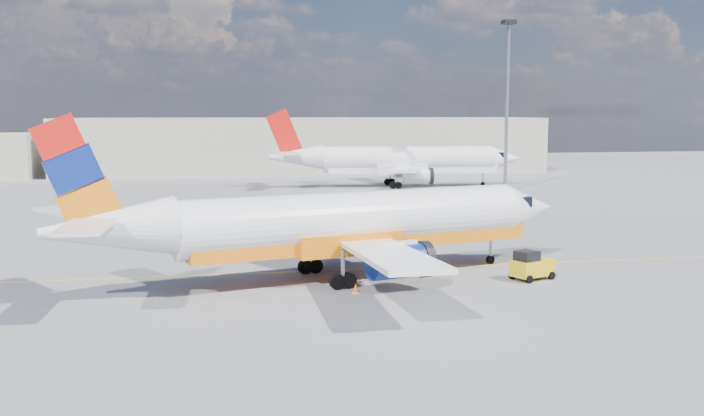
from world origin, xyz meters
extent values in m
plane|color=#59595E|center=(0.00, 0.00, 0.00)|extent=(240.00, 240.00, 0.00)
cube|color=yellow|center=(0.00, 3.00, 0.01)|extent=(70.00, 0.15, 0.01)
cube|color=#BCB5A2|center=(5.00, 75.00, 4.00)|extent=(70.00, 14.00, 8.00)
cylinder|color=white|center=(-1.15, 0.89, 3.19)|extent=(19.57, 8.14, 3.01)
cone|color=white|center=(9.94, 3.98, 3.19)|extent=(4.22, 3.85, 3.01)
cone|color=white|center=(-13.51, -2.57, 3.50)|extent=(6.74, 4.42, 2.86)
cube|color=black|center=(8.74, 3.65, 3.67)|extent=(2.00, 2.37, 0.62)
cube|color=orange|center=(-0.72, 1.00, 2.17)|extent=(19.43, 7.63, 1.06)
cube|color=white|center=(-4.10, 6.50, 2.39)|extent=(7.71, 10.64, 0.71)
cube|color=white|center=(-0.76, -5.44, 2.39)|extent=(3.13, 10.70, 0.71)
cylinder|color=navy|center=(-1.79, 4.84, 1.55)|extent=(3.52, 2.48, 1.68)
cylinder|color=navy|center=(0.35, -2.83, 1.55)|extent=(3.52, 2.48, 1.68)
cylinder|color=black|center=(-0.43, 5.22, 1.55)|extent=(0.93, 1.91, 1.86)
cylinder|color=black|center=(1.71, -2.45, 1.55)|extent=(0.93, 1.91, 1.86)
cube|color=orange|center=(-14.79, -2.93, 6.20)|extent=(4.07, 1.37, 5.53)
cube|color=white|center=(-15.56, -0.20, 4.07)|extent=(4.07, 4.77, 0.16)
cube|color=white|center=(-14.03, -5.66, 4.07)|extent=(2.13, 4.50, 0.16)
cylinder|color=#919299|center=(7.38, 3.27, 1.11)|extent=(0.20, 0.20, 1.86)
cylinder|color=black|center=(7.38, 3.27, 0.25)|extent=(0.53, 0.34, 0.50)
cylinder|color=black|center=(-3.43, 2.46, 0.40)|extent=(0.86, 0.54, 0.80)
cylinder|color=black|center=(-2.28, -1.64, 0.40)|extent=(0.86, 0.54, 0.80)
cylinder|color=white|center=(14.45, 50.46, 3.30)|extent=(20.33, 4.71, 3.11)
cone|color=white|center=(26.31, 49.51, 3.30)|extent=(3.90, 3.40, 3.11)
cone|color=white|center=(1.21, 51.52, 3.62)|extent=(6.63, 3.46, 2.96)
cube|color=black|center=(25.03, 49.61, 3.80)|extent=(1.72, 2.22, 0.64)
cube|color=white|center=(14.90, 50.42, 2.24)|extent=(20.29, 4.16, 1.10)
cube|color=white|center=(13.59, 56.96, 2.47)|extent=(4.69, 11.32, 0.74)
cube|color=white|center=(12.57, 44.18, 2.47)|extent=(6.28, 11.35, 0.74)
cylinder|color=white|center=(15.23, 54.53, 1.60)|extent=(3.42, 2.00, 1.74)
cylinder|color=white|center=(14.57, 46.31, 1.60)|extent=(3.42, 2.00, 1.74)
cylinder|color=black|center=(16.69, 54.41, 1.60)|extent=(0.61, 1.95, 1.92)
cylinder|color=black|center=(16.03, 46.20, 1.60)|extent=(0.61, 1.95, 1.92)
cube|color=red|center=(-0.16, 51.63, 6.41)|extent=(4.31, 0.62, 5.72)
cube|color=white|center=(0.07, 54.55, 4.21)|extent=(3.02, 4.92, 0.16)
cube|color=white|center=(-0.39, 48.71, 4.21)|extent=(3.62, 5.00, 0.16)
cylinder|color=#919299|center=(23.57, 49.73, 1.14)|extent=(0.18, 0.18, 1.92)
cylinder|color=black|center=(23.57, 49.73, 0.26)|extent=(0.53, 0.26, 0.51)
cylinder|color=black|center=(12.80, 52.80, 0.41)|extent=(0.85, 0.41, 0.82)
cylinder|color=black|center=(12.45, 48.41, 0.41)|extent=(0.85, 0.41, 0.82)
cylinder|color=black|center=(7.03, -1.03, 0.21)|extent=(0.46, 0.33, 0.43)
cylinder|color=black|center=(7.52, -2.13, 0.21)|extent=(0.46, 0.33, 0.43)
cylinder|color=black|center=(8.60, -0.33, 0.21)|extent=(0.46, 0.33, 0.43)
cylinder|color=black|center=(9.09, -1.43, 0.21)|extent=(0.46, 0.33, 0.43)
cube|color=gold|center=(8.06, -1.23, 0.64)|extent=(2.53, 2.01, 0.86)
cube|color=black|center=(7.67, -1.40, 1.33)|extent=(1.36, 1.36, 0.52)
cube|color=white|center=(-1.82, -2.68, 0.02)|extent=(0.35, 0.35, 0.04)
cone|color=orange|center=(-1.82, -2.68, 0.26)|extent=(0.30, 0.30, 0.46)
cylinder|color=#919299|center=(23.66, 42.71, 9.16)|extent=(0.40, 0.40, 18.33)
cube|color=black|center=(23.66, 42.71, 18.60)|extent=(1.37, 1.37, 0.46)
camera|label=1|loc=(-8.80, -40.01, 8.94)|focal=40.00mm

